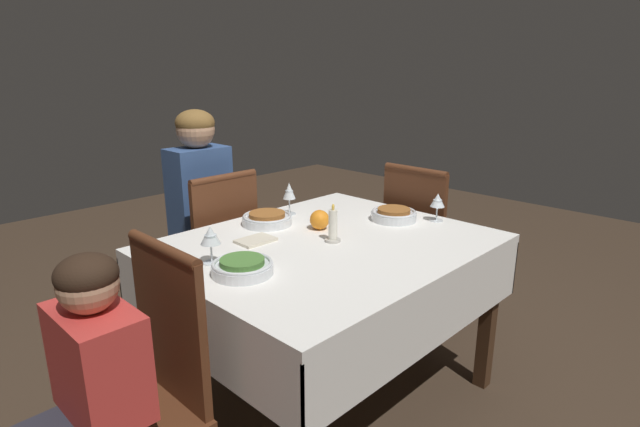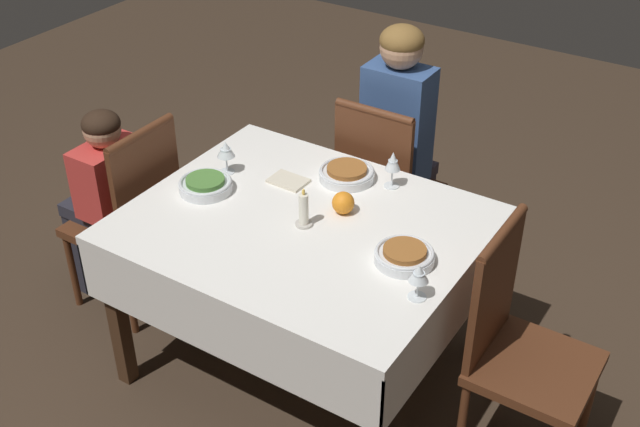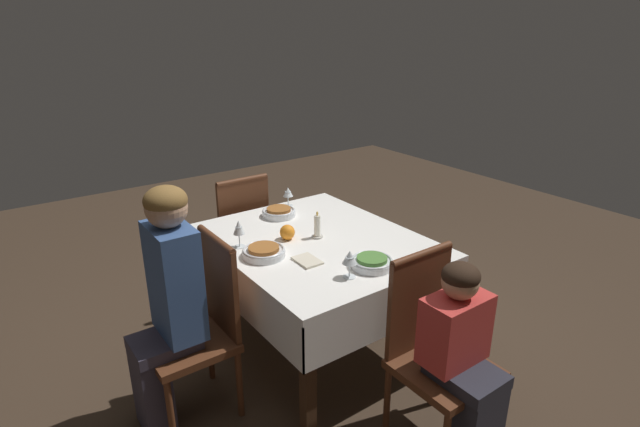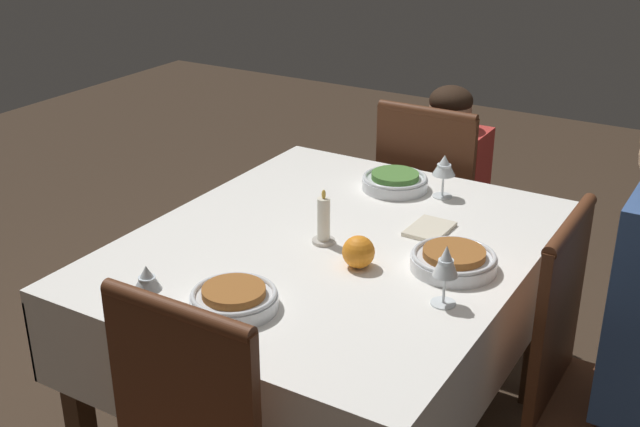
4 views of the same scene
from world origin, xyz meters
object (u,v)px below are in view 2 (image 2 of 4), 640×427
Objects in this scene: person_adult_denim at (401,135)px; person_child_red at (103,196)px; wine_glass_east at (226,150)px; wine_glass_west at (419,275)px; orange_fruit at (343,203)px; chair_south at (383,185)px; bowl_west at (404,255)px; dining_table at (302,241)px; chair_east at (133,213)px; chair_west at (518,341)px; bowl_south at (347,173)px; wine_glass_south at (393,162)px; candle_centerpiece at (304,212)px; bowl_east at (206,185)px; napkin_red_folded at (288,181)px.

person_child_red is at bearing 44.10° from person_adult_denim.
wine_glass_east is 1.08× the size of wine_glass_west.
wine_glass_west reaches higher than orange_fruit.
chair_south reaches higher than bowl_west.
chair_east reaches higher than dining_table.
bowl_west is at bearing 118.26° from person_adult_denim.
chair_west is 0.96m from bowl_south.
bowl_west is (-0.28, 0.42, -0.08)m from wine_glass_south.
candle_centerpiece is (-0.88, -0.03, 0.30)m from chair_east.
wine_glass_west is at bearing 164.64° from candle_centerpiece.
chair_east is 1.18m from wine_glass_south.
bowl_east is (0.43, 0.38, 0.00)m from bowl_south.
dining_table is 8.07× the size of candle_centerpiece.
chair_east is 1.26m from person_adult_denim.
chair_east is at bearing 25.41° from wine_glass_east.
napkin_red_folded is (-0.66, -0.26, 0.25)m from chair_east.
chair_east is at bearing 3.92° from bowl_east.
bowl_west reaches higher than napkin_red_folded.
dining_table is at bearing -42.55° from candle_centerpiece.
person_adult_denim is at bearing -85.59° from candle_centerpiece.
wine_glass_south is (-0.22, 0.49, 0.16)m from person_adult_denim.
chair_west reaches higher than dining_table.
bowl_south is 1.06× the size of bowl_east.
candle_centerpiece reaches higher than bowl_south.
wine_glass_south is at bearing 64.74° from chair_west.
bowl_south is (-0.03, 0.39, 0.27)m from chair_south.
bowl_west is (-0.91, 0.15, -0.08)m from wine_glass_east.
person_child_red is (0.17, 0.00, 0.03)m from chair_east.
chair_west is 6.65× the size of wine_glass_east.
orange_fruit is at bearing 99.41° from person_child_red.
bowl_south is 0.25m from orange_fruit.
napkin_red_folded is at bearing 111.53° from chair_east.
wine_glass_west is at bearing 85.33° from chair_east.
chair_east is at bearing 49.58° from person_adult_denim.
chair_east is 5.99× the size of wine_glass_south.
wine_glass_south is at bearing -103.69° from orange_fruit.
person_adult_denim is (0.91, -0.82, 0.19)m from chair_west.
person_adult_denim reaches higher than person_child_red.
chair_west is 6.10× the size of napkin_red_folded.
dining_table is 0.31m from napkin_red_folded.
dining_table is 0.46m from bowl_west.
bowl_west is at bearing 156.09° from orange_fruit.
chair_west is 7.15× the size of wine_glass_west.
wine_glass_west is at bearing 125.21° from wine_glass_south.
chair_east is 5.87× the size of candle_centerpiece.
orange_fruit is 0.31m from napkin_red_folded.
wine_glass_east is 0.51m from candle_centerpiece.
bowl_south is 0.24m from napkin_red_folded.
person_adult_denim is 1.04m from bowl_west.
candle_centerpiece reaches higher than dining_table.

